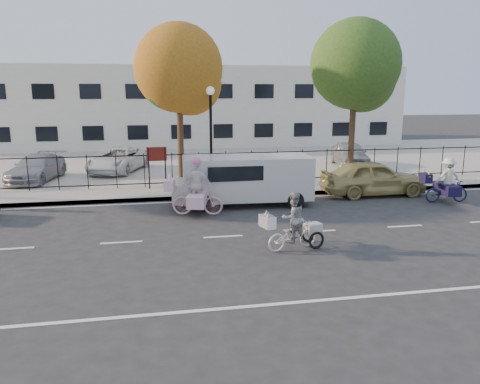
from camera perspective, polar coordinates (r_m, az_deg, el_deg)
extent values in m
plane|color=#333334|center=(14.24, -2.07, -5.48)|extent=(120.00, 120.00, 0.00)
cube|color=#A8A399|center=(19.05, -4.32, -0.63)|extent=(60.00, 0.10, 0.15)
cube|color=#A8A399|center=(20.07, -4.65, 0.04)|extent=(60.00, 2.20, 0.15)
cube|color=#A8A399|center=(28.80, -6.50, 3.80)|extent=(60.00, 15.60, 0.15)
cube|color=silver|center=(38.48, -7.71, 10.33)|extent=(34.00, 10.00, 6.00)
cylinder|color=black|center=(20.48, -3.56, 6.19)|extent=(0.12, 0.12, 4.00)
sphere|color=white|center=(20.35, -3.64, 12.22)|extent=(0.36, 0.36, 0.36)
cylinder|color=black|center=(20.48, -11.04, 2.88)|extent=(0.06, 0.06, 1.80)
cylinder|color=black|center=(20.48, -9.08, 2.95)|extent=(0.06, 0.06, 1.80)
cube|color=#59140F|center=(20.39, -10.13, 4.58)|extent=(0.85, 0.04, 0.60)
imported|color=silver|center=(13.14, 6.43, -5.24)|extent=(1.64, 0.95, 0.82)
imported|color=silver|center=(13.00, 6.48, -3.12)|extent=(0.82, 0.71, 1.43)
cube|color=white|center=(12.59, 3.35, -3.61)|extent=(0.40, 0.55, 0.33)
cone|color=white|center=(12.63, 3.24, -2.52)|extent=(0.13, 0.13, 0.16)
cone|color=white|center=(12.43, 3.48, -2.78)|extent=(0.13, 0.13, 0.16)
torus|color=black|center=(13.27, 9.29, -5.85)|extent=(0.51, 0.21, 0.51)
torus|color=black|center=(13.84, 8.41, -5.05)|extent=(0.51, 0.21, 0.51)
cube|color=white|center=(13.47, 8.88, -4.26)|extent=(0.52, 0.43, 0.23)
imported|color=#D7A3A9|center=(16.53, -5.20, -1.03)|extent=(1.86, 0.89, 1.08)
imported|color=white|center=(16.42, -5.24, 0.83)|extent=(1.06, 0.62, 1.70)
cube|color=#E2ACC2|center=(16.57, -8.56, 0.82)|extent=(0.45, 0.65, 0.39)
cone|color=white|center=(16.50, -8.60, 1.99)|extent=(0.13, 0.13, 0.34)
cube|color=#E2ACC2|center=(16.52, -5.20, -0.85)|extent=(0.89, 1.50, 0.43)
sphere|color=pink|center=(16.27, -5.29, 3.70)|extent=(0.30, 0.30, 0.30)
imported|color=#111938|center=(20.12, 23.87, 0.10)|extent=(1.75, 0.77, 0.89)
imported|color=silver|center=(20.02, 24.01, 1.64)|extent=(1.06, 0.68, 1.55)
cube|color=black|center=(19.61, 21.72, 1.61)|extent=(0.35, 0.57, 0.36)
cone|color=orange|center=(19.73, 21.49, 2.27)|extent=(0.12, 0.23, 0.32)
cone|color=orange|center=(19.43, 22.04, 2.08)|extent=(0.12, 0.23, 0.32)
cube|color=black|center=(20.10, 23.89, 0.37)|extent=(0.68, 1.33, 0.39)
cube|color=silver|center=(17.86, 0.87, 1.80)|extent=(4.91, 2.00, 1.61)
cube|color=silver|center=(17.63, -7.59, 0.06)|extent=(0.52, 1.76, 0.72)
cylinder|color=black|center=(17.01, -4.25, -1.41)|extent=(0.64, 0.26, 0.63)
cylinder|color=black|center=(18.53, -4.79, -0.26)|extent=(0.64, 0.26, 0.63)
cylinder|color=black|center=(17.69, 6.78, -0.92)|extent=(0.64, 0.26, 0.63)
cylinder|color=black|center=(19.16, 5.39, 0.15)|extent=(0.64, 0.26, 0.63)
imported|color=tan|center=(20.37, 15.93, 1.69)|extent=(4.36, 1.78, 1.48)
imported|color=#A1A1A8|center=(23.96, -23.55, 2.71)|extent=(2.46, 4.38, 1.20)
imported|color=white|center=(25.19, -14.65, 3.84)|extent=(3.39, 4.91, 1.25)
imported|color=#999DA1|center=(26.83, 13.22, 4.54)|extent=(2.26, 4.20, 1.36)
cylinder|color=#442D1D|center=(21.74, -7.27, 6.91)|extent=(0.28, 0.28, 4.62)
sphere|color=#9F6219|center=(21.66, -7.49, 14.77)|extent=(3.96, 3.96, 3.96)
sphere|color=#9F6219|center=(21.87, -6.13, 13.04)|extent=(2.91, 2.91, 2.91)
cylinder|color=#442D1D|center=(22.74, 13.48, 7.13)|extent=(0.28, 0.28, 4.79)
sphere|color=#385B1E|center=(22.68, 13.88, 14.89)|extent=(4.11, 4.11, 4.11)
sphere|color=#385B1E|center=(23.05, 14.75, 13.10)|extent=(3.01, 3.01, 3.01)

